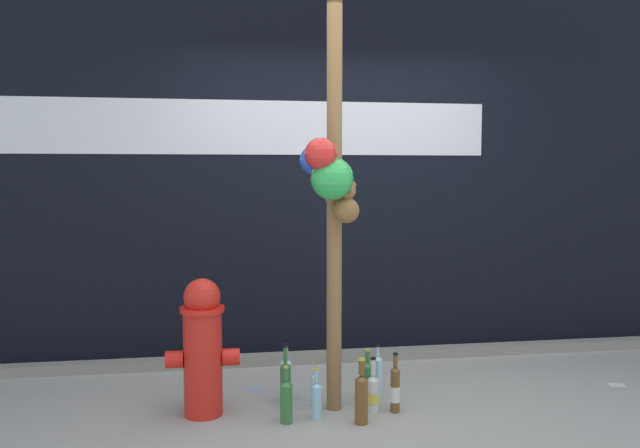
# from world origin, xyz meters

# --- Properties ---
(ground_plane) EXTENTS (14.00, 14.00, 0.00)m
(ground_plane) POSITION_xyz_m (0.00, 0.00, 0.00)
(ground_plane) COLOR #9E9B93
(building_wall) EXTENTS (10.00, 0.21, 3.88)m
(building_wall) POSITION_xyz_m (-0.00, 1.63, 1.94)
(building_wall) COLOR black
(building_wall) RESTS_ON ground_plane
(curb_strip) EXTENTS (8.00, 0.12, 0.08)m
(curb_strip) POSITION_xyz_m (0.00, 1.27, 0.04)
(curb_strip) COLOR gray
(curb_strip) RESTS_ON ground_plane
(memorial_post) EXTENTS (0.45, 0.60, 3.04)m
(memorial_post) POSITION_xyz_m (-0.26, 0.27, 1.66)
(memorial_post) COLOR olive
(memorial_post) RESTS_ON ground_plane
(fire_hydrant) EXTENTS (0.45, 0.27, 0.85)m
(fire_hydrant) POSITION_xyz_m (-1.05, 0.31, 0.43)
(fire_hydrant) COLOR red
(fire_hydrant) RESTS_ON ground_plane
(bottle_0) EXTENTS (0.07, 0.07, 0.36)m
(bottle_0) POSITION_xyz_m (-0.02, 0.32, 0.14)
(bottle_0) COLOR #337038
(bottle_0) RESTS_ON ground_plane
(bottle_1) EXTENTS (0.06, 0.06, 0.31)m
(bottle_1) POSITION_xyz_m (-0.38, 0.13, 0.12)
(bottle_1) COLOR #93CCE0
(bottle_1) RESTS_ON ground_plane
(bottle_2) EXTENTS (0.08, 0.08, 0.37)m
(bottle_2) POSITION_xyz_m (-0.53, 0.50, 0.15)
(bottle_2) COLOR #B2DBEA
(bottle_2) RESTS_ON ground_plane
(bottle_3) EXTENTS (0.07, 0.07, 0.40)m
(bottle_3) POSITION_xyz_m (-0.54, 0.36, 0.16)
(bottle_3) COLOR #337038
(bottle_3) RESTS_ON ground_plane
(bottle_4) EXTENTS (0.07, 0.07, 0.35)m
(bottle_4) POSITION_xyz_m (-0.56, 0.10, 0.14)
(bottle_4) COLOR #337038
(bottle_4) RESTS_ON ground_plane
(bottle_5) EXTENTS (0.08, 0.08, 0.34)m
(bottle_5) POSITION_xyz_m (-0.01, 0.20, 0.12)
(bottle_5) COLOR silver
(bottle_5) RESTS_ON ground_plane
(bottle_6) EXTENTS (0.08, 0.08, 0.40)m
(bottle_6) POSITION_xyz_m (-0.12, 0.02, 0.16)
(bottle_6) COLOR brown
(bottle_6) RESTS_ON ground_plane
(bottle_7) EXTENTS (0.06, 0.06, 0.38)m
(bottle_7) POSITION_xyz_m (0.12, 0.17, 0.15)
(bottle_7) COLOR brown
(bottle_7) RESTS_ON ground_plane
(bottle_8) EXTENTS (0.07, 0.07, 0.36)m
(bottle_8) POSITION_xyz_m (0.07, 0.41, 0.15)
(bottle_8) COLOR #B2DBEA
(bottle_8) RESTS_ON ground_plane
(bottle_9) EXTENTS (0.06, 0.06, 0.28)m
(bottle_9) POSITION_xyz_m (-0.36, 0.35, 0.11)
(bottle_9) COLOR #B2DBEA
(bottle_9) RESTS_ON ground_plane
(litter_0) EXTENTS (0.16, 0.16, 0.01)m
(litter_0) POSITION_xyz_m (-0.71, 0.71, 0.00)
(litter_0) COLOR #8C99B2
(litter_0) RESTS_ON ground_plane
(litter_1) EXTENTS (0.12, 0.10, 0.01)m
(litter_1) POSITION_xyz_m (1.80, 0.41, 0.00)
(litter_1) COLOR silver
(litter_1) RESTS_ON ground_plane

